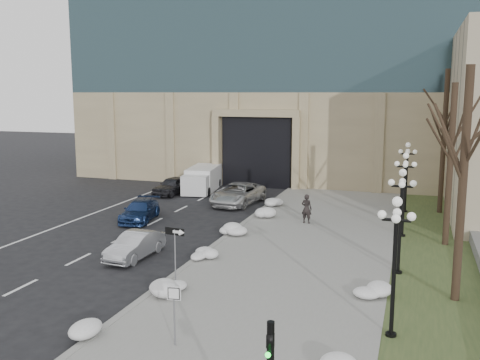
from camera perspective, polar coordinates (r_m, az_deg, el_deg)
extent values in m
cube|color=gray|center=(26.95, 6.25, -7.87)|extent=(9.00, 40.00, 0.12)
cube|color=gray|center=(28.17, -2.81, -7.04)|extent=(0.30, 40.00, 0.14)
cube|color=#334422|center=(26.46, 20.31, -8.76)|extent=(4.00, 40.00, 0.10)
cube|color=slate|center=(28.45, 24.27, -7.12)|extent=(0.50, 30.00, 0.70)
cube|color=tan|center=(54.43, 6.82, 5.04)|extent=(40.00, 20.00, 8.00)
cube|color=black|center=(46.28, 2.14, 3.11)|extent=(6.00, 2.50, 6.00)
cube|color=tan|center=(44.70, 1.66, 7.13)|extent=(7.50, 0.60, 0.60)
cube|color=tan|center=(46.06, -2.54, 3.08)|extent=(0.60, 0.60, 6.00)
cube|color=tan|center=(44.08, 6.01, 2.75)|extent=(0.60, 0.60, 6.00)
imported|color=#A4A7AC|center=(26.71, -11.13, -6.87)|extent=(1.54, 3.90, 1.26)
imported|color=navy|center=(34.31, -10.63, -3.25)|extent=(2.57, 4.57, 1.25)
imported|color=#BBBBBB|center=(38.58, -0.22, -1.49)|extent=(3.12, 5.76, 1.53)
imported|color=#2B2B30|center=(42.64, -7.18, -0.60)|extent=(2.22, 4.34, 1.41)
imported|color=black|center=(32.78, 7.11, -3.05)|extent=(0.72, 0.54, 1.80)
cube|color=silver|center=(44.53, -3.87, 0.20)|extent=(2.82, 5.06, 1.92)
cube|color=silver|center=(41.79, -4.77, -0.55)|extent=(2.22, 1.82, 1.53)
cylinder|color=black|center=(42.31, -5.95, -1.17)|extent=(0.34, 0.70, 0.67)
cylinder|color=black|center=(41.85, -3.42, -1.25)|extent=(0.34, 0.70, 0.67)
cylinder|color=black|center=(46.23, -4.61, -0.26)|extent=(0.34, 0.70, 0.67)
cylinder|color=black|center=(45.81, -2.28, -0.32)|extent=(0.34, 0.70, 0.67)
cylinder|color=slate|center=(22.49, -6.93, -8.27)|extent=(0.06, 0.06, 2.46)
cube|color=black|center=(22.17, -6.99, -5.48)|extent=(0.90, 0.14, 0.30)
cube|color=white|center=(22.08, -6.71, -5.53)|extent=(0.42, 0.06, 0.11)
cone|color=white|center=(21.96, -6.19, -5.61)|extent=(0.23, 0.27, 0.25)
cylinder|color=slate|center=(17.39, -7.01, -14.45)|extent=(0.06, 0.06, 2.02)
cube|color=white|center=(17.07, -7.06, -11.91)|extent=(0.44, 0.11, 0.44)
cube|color=black|center=(17.05, -7.08, -11.93)|extent=(0.38, 0.07, 0.39)
cube|color=white|center=(17.05, -7.09, -11.94)|extent=(0.33, 0.07, 0.33)
imported|color=black|center=(10.69, 3.27, -18.04)|extent=(0.22, 0.85, 0.17)
sphere|color=#19E533|center=(10.55, 2.99, -18.14)|extent=(0.11, 0.11, 0.11)
ellipsoid|color=white|center=(18.70, -15.30, -15.33)|extent=(1.10, 1.60, 0.36)
ellipsoid|color=white|center=(21.94, -7.88, -11.31)|extent=(1.10, 1.60, 0.36)
ellipsoid|color=white|center=(26.15, -3.48, -7.82)|extent=(1.10, 1.60, 0.36)
ellipsoid|color=white|center=(30.11, -1.02, -5.49)|extent=(1.10, 1.60, 0.36)
ellipsoid|color=white|center=(34.27, 2.29, -3.67)|extent=(1.10, 1.60, 0.36)
ellipsoid|color=white|center=(37.97, 3.66, -2.40)|extent=(1.10, 1.60, 0.36)
ellipsoid|color=white|center=(21.87, 14.45, -11.59)|extent=(1.10, 1.60, 0.36)
cylinder|color=black|center=(18.94, 15.79, -15.69)|extent=(0.36, 0.36, 0.20)
cylinder|color=black|center=(18.23, 16.05, -10.26)|extent=(0.14, 0.14, 4.00)
cylinder|color=black|center=(17.67, 16.34, -4.13)|extent=(0.10, 0.90, 0.10)
cylinder|color=black|center=(17.67, 16.34, -4.13)|extent=(0.90, 0.10, 0.10)
sphere|color=white|center=(17.55, 16.43, -2.23)|extent=(0.32, 0.32, 0.32)
sphere|color=white|center=(17.63, 17.83, -3.73)|extent=(0.28, 0.28, 0.28)
sphere|color=white|center=(17.66, 14.91, -3.58)|extent=(0.28, 0.28, 0.28)
sphere|color=white|center=(18.08, 16.42, -3.35)|extent=(0.28, 0.28, 0.28)
sphere|color=white|center=(17.20, 16.31, -3.98)|extent=(0.28, 0.28, 0.28)
cylinder|color=black|center=(24.99, 16.48, -9.50)|extent=(0.36, 0.36, 0.20)
cylinder|color=black|center=(24.46, 16.69, -5.28)|extent=(0.14, 0.14, 4.00)
cylinder|color=black|center=(24.05, 16.91, -0.66)|extent=(0.10, 0.90, 0.10)
cylinder|color=black|center=(24.05, 16.91, -0.66)|extent=(0.90, 0.10, 0.10)
sphere|color=white|center=(23.96, 16.98, 0.76)|extent=(0.32, 0.32, 0.32)
sphere|color=white|center=(24.02, 18.00, -0.36)|extent=(0.28, 0.28, 0.28)
sphere|color=white|center=(24.04, 15.86, -0.25)|extent=(0.28, 0.28, 0.28)
sphere|color=white|center=(24.47, 16.95, -0.14)|extent=(0.28, 0.28, 0.28)
sphere|color=white|center=(23.58, 16.90, -0.48)|extent=(0.28, 0.28, 0.28)
cylinder|color=black|center=(31.23, 16.89, -5.74)|extent=(0.36, 0.36, 0.20)
cylinder|color=black|center=(30.80, 17.06, -2.33)|extent=(0.14, 0.14, 4.00)
cylinder|color=black|center=(30.48, 17.24, 1.36)|extent=(0.10, 0.90, 0.10)
cylinder|color=black|center=(30.48, 17.24, 1.36)|extent=(0.90, 0.10, 0.10)
sphere|color=white|center=(30.40, 17.29, 2.48)|extent=(0.32, 0.32, 0.32)
sphere|color=white|center=(30.45, 18.10, 1.60)|extent=(0.28, 0.28, 0.28)
sphere|color=white|center=(30.47, 16.40, 1.68)|extent=(0.28, 0.28, 0.28)
sphere|color=white|center=(30.90, 17.27, 1.74)|extent=(0.28, 0.28, 0.28)
sphere|color=white|center=(30.01, 17.23, 1.53)|extent=(0.28, 0.28, 0.28)
cylinder|color=black|center=(37.55, 17.16, -3.25)|extent=(0.36, 0.36, 0.20)
cylinder|color=black|center=(37.20, 17.30, -0.39)|extent=(0.14, 0.14, 4.00)
cylinder|color=black|center=(36.93, 17.45, 2.67)|extent=(0.10, 0.90, 0.10)
cylinder|color=black|center=(36.93, 17.45, 2.67)|extent=(0.90, 0.10, 0.10)
sphere|color=white|center=(36.87, 17.49, 3.60)|extent=(0.32, 0.32, 0.32)
sphere|color=white|center=(36.91, 18.16, 2.87)|extent=(0.28, 0.28, 0.28)
sphere|color=white|center=(36.92, 16.76, 2.94)|extent=(0.28, 0.28, 0.28)
sphere|color=white|center=(37.36, 17.47, 2.98)|extent=(0.28, 0.28, 0.28)
sphere|color=white|center=(36.47, 17.45, 2.83)|extent=(0.28, 0.28, 0.28)
cylinder|color=black|center=(21.57, 22.64, -0.74)|extent=(0.32, 0.32, 9.00)
cylinder|color=black|center=(29.50, 21.49, 1.37)|extent=(0.32, 0.32, 8.50)
cylinder|color=black|center=(37.39, 20.89, 3.72)|extent=(0.32, 0.32, 9.50)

